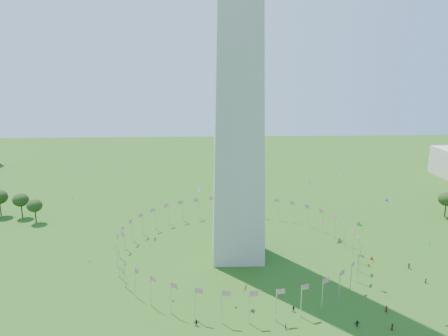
{
  "coord_description": "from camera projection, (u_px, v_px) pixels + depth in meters",
  "views": [
    {
      "loc": [
        -10.68,
        -87.76,
        64.15
      ],
      "look_at": [
        -5.24,
        35.0,
        34.56
      ],
      "focal_mm": 35.0,
      "sensor_mm": 36.0,
      "label": 1
    }
  ],
  "objects": [
    {
      "name": "kites_aloft",
      "position": [
        280.0,
        231.0,
        123.62
      ],
      "size": [
        102.75,
        68.73,
        35.18
      ],
      "color": "green",
      "rests_on": "ground"
    },
    {
      "name": "flag_ring",
      "position": [
        237.0,
        243.0,
        148.23
      ],
      "size": [
        80.24,
        80.24,
        9.0
      ],
      "color": "silver",
      "rests_on": "ground"
    }
  ]
}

